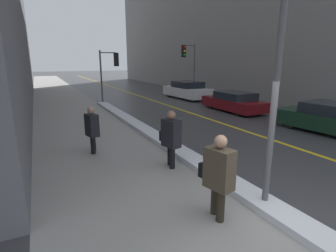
# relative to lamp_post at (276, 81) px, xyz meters

# --- Properties ---
(ground_plane) EXTENTS (160.00, 160.00, 0.00)m
(ground_plane) POSITION_rel_lamp_post_xyz_m (-0.21, -0.88, -2.51)
(ground_plane) COLOR #38383A
(sidewalk_slab) EXTENTS (4.00, 80.00, 0.01)m
(sidewalk_slab) POSITION_rel_lamp_post_xyz_m (-2.21, 14.12, -2.51)
(sidewalk_slab) COLOR gray
(sidewalk_slab) RESTS_ON ground
(road_centre_stripe) EXTENTS (0.16, 80.00, 0.00)m
(road_centre_stripe) POSITION_rel_lamp_post_xyz_m (3.79, 14.12, -2.51)
(road_centre_stripe) COLOR gold
(road_centre_stripe) RESTS_ON ground
(snow_bank_curb) EXTENTS (0.60, 16.85, 0.16)m
(snow_bank_curb) POSITION_rel_lamp_post_xyz_m (-0.03, 6.02, -2.43)
(snow_bank_curb) COLOR silver
(snow_bank_curb) RESTS_ON ground
(lamp_post) EXTENTS (0.28, 0.28, 4.11)m
(lamp_post) POSITION_rel_lamp_post_xyz_m (0.00, 0.00, 0.00)
(lamp_post) COLOR #515156
(lamp_post) RESTS_ON ground
(traffic_light_near) EXTENTS (1.31, 0.32, 3.56)m
(traffic_light_near) POSITION_rel_lamp_post_xyz_m (0.83, 14.85, 0.05)
(traffic_light_near) COLOR #515156
(traffic_light_near) RESTS_ON ground
(traffic_light_far) EXTENTS (1.31, 0.44, 4.19)m
(traffic_light_far) POSITION_rel_lamp_post_xyz_m (6.88, 14.68, 0.52)
(traffic_light_far) COLOR #515156
(traffic_light_far) RESTS_ON ground
(pedestrian_trailing) EXTENTS (0.42, 0.76, 1.61)m
(pedestrian_trailing) POSITION_rel_lamp_post_xyz_m (-1.08, 0.13, -1.62)
(pedestrian_trailing) COLOR #2A241B
(pedestrian_trailing) RESTS_ON ground
(pedestrian_with_shoulder_bag) EXTENTS (0.41, 0.75, 1.59)m
(pedestrian_with_shoulder_bag) POSITION_rel_lamp_post_xyz_m (-0.75, 2.67, -1.63)
(pedestrian_with_shoulder_bag) COLOR black
(pedestrian_with_shoulder_bag) RESTS_ON ground
(pedestrian_in_glasses) EXTENTS (0.39, 0.53, 1.49)m
(pedestrian_in_glasses) POSITION_rel_lamp_post_xyz_m (-2.44, 4.79, -1.69)
(pedestrian_in_glasses) COLOR black
(pedestrian_in_glasses) RESTS_ON ground
(parked_car_dark_green) EXTENTS (2.15, 4.27, 1.21)m
(parked_car_dark_green) POSITION_rel_lamp_post_xyz_m (6.73, 2.98, -1.93)
(parked_car_dark_green) COLOR black
(parked_car_dark_green) RESTS_ON ground
(parked_car_maroon) EXTENTS (1.77, 4.16, 1.11)m
(parked_car_maroon) POSITION_rel_lamp_post_xyz_m (6.39, 8.53, -1.98)
(parked_car_maroon) COLOR #600F14
(parked_car_maroon) RESTS_ON ground
(parked_car_white) EXTENTS (2.08, 4.49, 1.32)m
(parked_car_white) POSITION_rel_lamp_post_xyz_m (6.66, 14.43, -1.88)
(parked_car_white) COLOR silver
(parked_car_white) RESTS_ON ground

